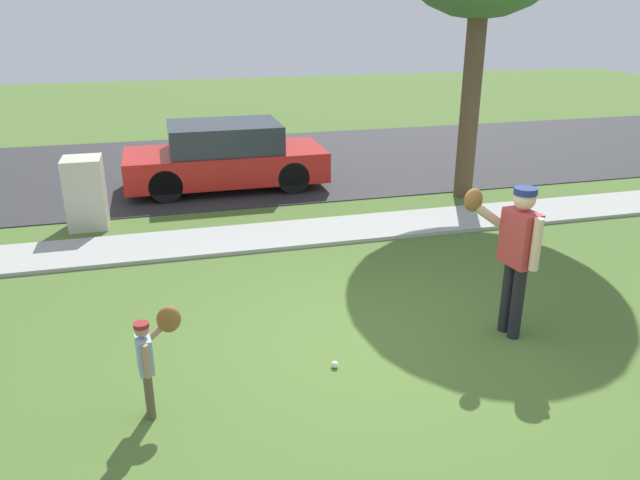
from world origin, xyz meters
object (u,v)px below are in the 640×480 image
person_adult (515,246)px  person_child (153,349)px  utility_cabinet (86,193)px  parked_hatchback_red (225,157)px  baseball (335,364)px

person_adult → person_child: 3.93m
utility_cabinet → parked_hatchback_red: bearing=35.2°
person_adult → parked_hatchback_red: bearing=-78.1°
parked_hatchback_red → person_child: bearing=-101.5°
person_adult → baseball: 2.35m
person_adult → person_child: bearing=-0.4°
baseball → parked_hatchback_red: parked_hatchback_red is taller
person_child → utility_cabinet: 5.66m
person_child → parked_hatchback_red: (1.50, 7.36, -0.00)m
person_adult → person_child: person_adult is taller
parked_hatchback_red → utility_cabinet: bearing=-144.8°
person_adult → baseball: (-2.09, -0.19, -1.05)m
person_child → baseball: 1.91m
person_adult → utility_cabinet: (-4.93, 5.10, -0.49)m
person_child → utility_cabinet: bearing=93.6°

